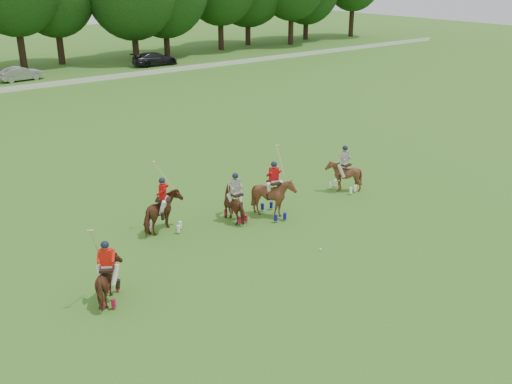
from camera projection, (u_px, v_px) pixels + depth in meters
ground at (271, 284)px, 19.27m from camera, size 180.00×180.00×0.00m
car_mid at (21, 74)px, 52.86m from camera, size 4.05×1.75×1.30m
car_right at (155, 59)px, 60.76m from camera, size 4.97×2.16×1.42m
polo_red_a at (109, 280)px, 18.04m from camera, size 1.51×1.80×2.67m
polo_red_b at (164, 213)px, 22.79m from camera, size 2.07×2.09×2.85m
polo_red_c at (274, 196)px, 24.16m from camera, size 1.77×1.90×3.01m
polo_stripe_a at (236, 204)px, 23.84m from camera, size 1.01×1.63×2.10m
polo_stripe_b at (344, 175)px, 26.93m from camera, size 1.49×1.61×2.25m
polo_ball at (320, 249)px, 21.51m from camera, size 0.09×0.09×0.09m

